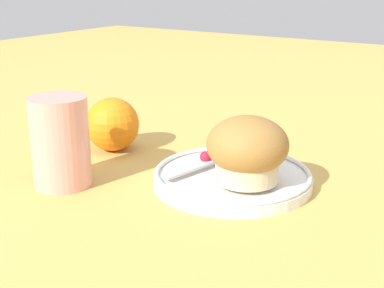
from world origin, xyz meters
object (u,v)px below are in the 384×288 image
Objects in this scene: orange_fruit at (112,124)px; juice_glass at (60,142)px; muffin at (247,150)px; butter_knife at (212,161)px.

juice_glass is at bearing -164.72° from orange_fruit.
muffin is 1.22× the size of orange_fruit.
butter_knife is at bearing -92.83° from orange_fruit.
muffin is 0.86× the size of juice_glass.
muffin is 0.59× the size of butter_knife.
butter_knife is at bearing 65.05° from muffin.
muffin is at bearing -64.82° from juice_glass.
muffin is 0.09m from butter_knife.
muffin is at bearing -99.20° from orange_fruit.
orange_fruit is 0.70× the size of juice_glass.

